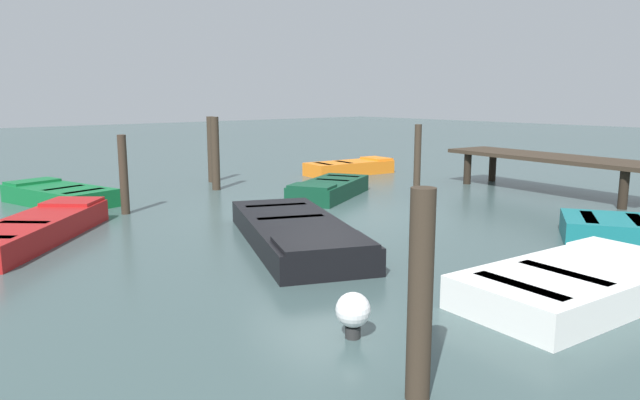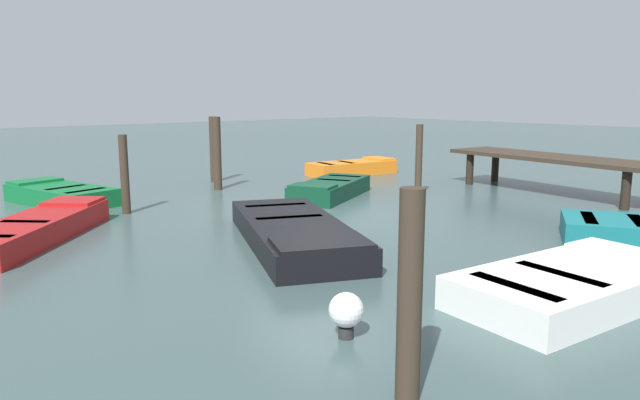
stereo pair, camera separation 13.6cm
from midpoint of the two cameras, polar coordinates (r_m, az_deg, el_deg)
The scene contains 14 objects.
ground_plane at distance 11.94m, azimuth -0.33°, elevation -1.65°, with size 80.00×80.00×0.00m, color #384C4C.
dock_segment at distance 15.81m, azimuth 21.19°, elevation 3.62°, with size 5.64×2.08×0.95m.
rowboat_red at distance 11.07m, azimuth -26.22°, elevation -2.52°, with size 3.40×3.26×0.46m.
rowboat_black at distance 9.71m, azimuth -2.76°, elevation -3.13°, with size 4.43×3.03×0.46m.
rowboat_dark_green at distance 14.17m, azimuth 0.61°, elevation 1.11°, with size 2.27×2.99×0.46m.
rowboat_white at distance 7.73m, azimuth 23.09°, elevation -7.46°, with size 1.78×3.13×0.46m.
rowboat_green at distance 14.60m, azimuth -24.28°, elevation 0.48°, with size 3.00×1.89×0.46m.
rowboat_orange at distance 18.38m, azimuth 2.70°, elevation 3.19°, with size 1.36×2.89×0.46m.
mooring_piling_far_right at distance 12.79m, azimuth -18.81°, elevation 2.33°, with size 0.18×0.18×1.65m, color #33281E.
mooring_piling_near_left at distance 16.94m, azimuth -10.73°, elevation 4.84°, with size 0.22×0.22×1.85m, color #33281E.
mooring_piling_center at distance 14.54m, azimuth 9.16°, elevation 3.82°, with size 0.17×0.17×1.74m, color #33281E.
mooring_piling_mid_right at distance 15.48m, azimuth -10.37°, elevation 4.44°, with size 0.21×0.21×1.89m, color #33281E.
mooring_piling_mid_left at distance 4.77m, azimuth 8.88°, elevation -9.22°, with size 0.20×0.20×1.75m, color #33281E.
marker_buoy at distance 6.07m, azimuth 2.57°, elevation -10.72°, with size 0.36×0.36×0.48m.
Camera 1 is at (8.92, -7.56, 2.45)m, focal length 32.98 mm.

